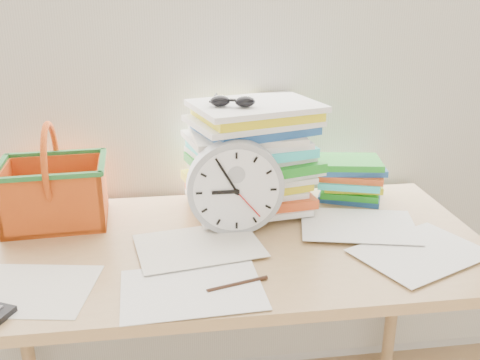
{
  "coord_description": "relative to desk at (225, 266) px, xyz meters",
  "views": [
    {
      "loc": [
        -0.14,
        0.31,
        1.41
      ],
      "look_at": [
        0.04,
        1.6,
        0.92
      ],
      "focal_mm": 40.0,
      "sensor_mm": 36.0,
      "label": 1
    }
  ],
  "objects": [
    {
      "name": "scattered_papers",
      "position": [
        0.0,
        0.0,
        0.08
      ],
      "size": [
        1.26,
        0.42,
        0.02
      ],
      "primitive_type": null,
      "color": "white",
      "rests_on": "desk"
    },
    {
      "name": "sunglasses",
      "position": [
        0.04,
        0.16,
        0.42
      ],
      "size": [
        0.17,
        0.15,
        0.04
      ],
      "primitive_type": null,
      "rotation": [
        0.0,
        0.0,
        -0.27
      ],
      "color": "black",
      "rests_on": "paper_stack"
    },
    {
      "name": "paper_stack",
      "position": [
        0.1,
        0.22,
        0.24
      ],
      "size": [
        0.42,
        0.37,
        0.33
      ],
      "primitive_type": null,
      "rotation": [
        0.0,
        0.0,
        0.18
      ],
      "color": "white",
      "rests_on": "desk"
    },
    {
      "name": "clock",
      "position": [
        0.03,
        0.06,
        0.21
      ],
      "size": [
        0.26,
        0.05,
        0.26
      ],
      "primitive_type": "cylinder",
      "rotation": [
        1.57,
        0.0,
        0.0
      ],
      "color": "#A3A6AB",
      "rests_on": "desk"
    },
    {
      "name": "book_stack",
      "position": [
        0.43,
        0.24,
        0.14
      ],
      "size": [
        0.28,
        0.24,
        0.14
      ],
      "primitive_type": null,
      "rotation": [
        0.0,
        0.0,
        -0.29
      ],
      "color": "white",
      "rests_on": "desk"
    },
    {
      "name": "desk",
      "position": [
        0.0,
        0.0,
        0.0
      ],
      "size": [
        1.4,
        0.7,
        0.75
      ],
      "color": "#AC8351",
      "rests_on": "ground"
    },
    {
      "name": "curtain",
      "position": [
        0.0,
        0.38,
        0.62
      ],
      "size": [
        2.4,
        0.01,
        2.5
      ],
      "primitive_type": "cube",
      "color": "beige",
      "rests_on": "room_shell"
    },
    {
      "name": "basket",
      "position": [
        -0.47,
        0.19,
        0.22
      ],
      "size": [
        0.3,
        0.24,
        0.29
      ],
      "primitive_type": null,
      "rotation": [
        0.0,
        0.0,
        0.06
      ],
      "color": "#E65916",
      "rests_on": "desk"
    },
    {
      "name": "pen",
      "position": [
        0.0,
        -0.23,
        0.08
      ],
      "size": [
        0.15,
        0.05,
        0.01
      ],
      "primitive_type": "cylinder",
      "rotation": [
        0.0,
        1.57,
        0.28
      ],
      "color": "black",
      "rests_on": "desk"
    }
  ]
}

